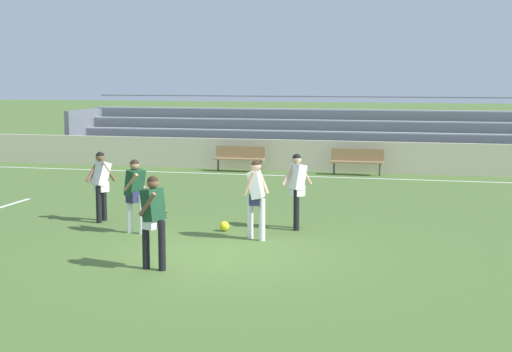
{
  "coord_description": "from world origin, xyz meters",
  "views": [
    {
      "loc": [
        3.94,
        -13.6,
        3.43
      ],
      "look_at": [
        -0.2,
        3.83,
        1.02
      ],
      "focal_mm": 53.37,
      "sensor_mm": 36.0,
      "label": 1
    }
  ],
  "objects_px": {
    "bench_far_right": "(357,159)",
    "player_white_pressing_high": "(101,180)",
    "bleacher_stand": "(354,135)",
    "soccer_ball": "(224,226)",
    "bench_near_wall_gap": "(240,156)",
    "player_white_dropping_back": "(256,193)",
    "player_dark_challenging": "(135,190)",
    "player_dark_deep_cover": "(153,214)",
    "player_white_wide_right": "(297,184)"
  },
  "relations": [
    {
      "from": "player_white_pressing_high",
      "to": "soccer_ball",
      "type": "height_order",
      "value": "player_white_pressing_high"
    },
    {
      "from": "player_white_wide_right",
      "to": "player_dark_challenging",
      "type": "distance_m",
      "value": 3.54
    },
    {
      "from": "bench_near_wall_gap",
      "to": "player_white_pressing_high",
      "type": "height_order",
      "value": "player_white_pressing_high"
    },
    {
      "from": "player_white_pressing_high",
      "to": "bench_far_right",
      "type": "bearing_deg",
      "value": 62.96
    },
    {
      "from": "bench_near_wall_gap",
      "to": "bench_far_right",
      "type": "xyz_separation_m",
      "value": [
        4.14,
        0.0,
        0.0
      ]
    },
    {
      "from": "bench_far_right",
      "to": "player_dark_challenging",
      "type": "relative_size",
      "value": 1.12
    },
    {
      "from": "player_white_dropping_back",
      "to": "player_dark_challenging",
      "type": "relative_size",
      "value": 1.03
    },
    {
      "from": "player_dark_deep_cover",
      "to": "player_white_pressing_high",
      "type": "bearing_deg",
      "value": 125.73
    },
    {
      "from": "player_dark_deep_cover",
      "to": "player_white_wide_right",
      "type": "bearing_deg",
      "value": 66.05
    },
    {
      "from": "bleacher_stand",
      "to": "bench_near_wall_gap",
      "type": "relative_size",
      "value": 12.63
    },
    {
      "from": "bench_near_wall_gap",
      "to": "player_white_dropping_back",
      "type": "height_order",
      "value": "player_white_dropping_back"
    },
    {
      "from": "bench_near_wall_gap",
      "to": "player_dark_challenging",
      "type": "xyz_separation_m",
      "value": [
        0.46,
        -10.77,
        0.41
      ]
    },
    {
      "from": "bleacher_stand",
      "to": "soccer_ball",
      "type": "xyz_separation_m",
      "value": [
        -1.4,
        -13.59,
        -0.97
      ]
    },
    {
      "from": "player_dark_deep_cover",
      "to": "player_white_pressing_high",
      "type": "distance_m",
      "value": 4.77
    },
    {
      "from": "player_dark_challenging",
      "to": "player_dark_deep_cover",
      "type": "bearing_deg",
      "value": -61.95
    },
    {
      "from": "player_white_pressing_high",
      "to": "soccer_ball",
      "type": "xyz_separation_m",
      "value": [
        3.09,
        -0.39,
        -0.87
      ]
    },
    {
      "from": "player_white_pressing_high",
      "to": "bleacher_stand",
      "type": "bearing_deg",
      "value": 71.2
    },
    {
      "from": "bench_near_wall_gap",
      "to": "bleacher_stand",
      "type": "bearing_deg",
      "value": 43.47
    },
    {
      "from": "player_white_pressing_high",
      "to": "player_dark_challenging",
      "type": "xyz_separation_m",
      "value": [
        1.28,
        -1.05,
        -0.02
      ]
    },
    {
      "from": "bleacher_stand",
      "to": "player_white_wide_right",
      "type": "distance_m",
      "value": 13.01
    },
    {
      "from": "bleacher_stand",
      "to": "player_white_pressing_high",
      "type": "bearing_deg",
      "value": -108.8
    },
    {
      "from": "player_white_dropping_back",
      "to": "bench_far_right",
      "type": "bearing_deg",
      "value": 84.72
    },
    {
      "from": "bench_far_right",
      "to": "player_white_pressing_high",
      "type": "distance_m",
      "value": 10.92
    },
    {
      "from": "bench_far_right",
      "to": "player_white_pressing_high",
      "type": "height_order",
      "value": "player_white_pressing_high"
    },
    {
      "from": "player_white_dropping_back",
      "to": "soccer_ball",
      "type": "xyz_separation_m",
      "value": [
        -0.87,
        0.66,
        -0.88
      ]
    },
    {
      "from": "bleacher_stand",
      "to": "soccer_ball",
      "type": "distance_m",
      "value": 13.7
    },
    {
      "from": "bench_near_wall_gap",
      "to": "soccer_ball",
      "type": "distance_m",
      "value": 10.37
    },
    {
      "from": "player_white_pressing_high",
      "to": "player_dark_deep_cover",
      "type": "bearing_deg",
      "value": -54.27
    },
    {
      "from": "player_white_dropping_back",
      "to": "player_white_wide_right",
      "type": "bearing_deg",
      "value": 63.35
    },
    {
      "from": "bench_near_wall_gap",
      "to": "player_white_pressing_high",
      "type": "xyz_separation_m",
      "value": [
        -0.82,
        -9.72,
        0.43
      ]
    },
    {
      "from": "bench_far_right",
      "to": "player_white_wide_right",
      "type": "xyz_separation_m",
      "value": [
        -0.37,
        -9.53,
        0.46
      ]
    },
    {
      "from": "bench_far_right",
      "to": "player_white_wide_right",
      "type": "distance_m",
      "value": 9.55
    },
    {
      "from": "soccer_ball",
      "to": "player_dark_deep_cover",
      "type": "bearing_deg",
      "value": -95.03
    },
    {
      "from": "player_dark_deep_cover",
      "to": "player_dark_challenging",
      "type": "distance_m",
      "value": 3.2
    },
    {
      "from": "bleacher_stand",
      "to": "player_dark_challenging",
      "type": "distance_m",
      "value": 14.61
    },
    {
      "from": "bench_far_right",
      "to": "player_dark_challenging",
      "type": "xyz_separation_m",
      "value": [
        -3.68,
        -10.77,
        0.41
      ]
    },
    {
      "from": "bench_near_wall_gap",
      "to": "player_dark_deep_cover",
      "type": "relative_size",
      "value": 1.08
    },
    {
      "from": "bench_far_right",
      "to": "player_white_pressing_high",
      "type": "bearing_deg",
      "value": -117.04
    },
    {
      "from": "player_white_dropping_back",
      "to": "player_dark_deep_cover",
      "type": "bearing_deg",
      "value": -112.72
    },
    {
      "from": "bench_near_wall_gap",
      "to": "player_dark_challenging",
      "type": "bearing_deg",
      "value": -87.54
    },
    {
      "from": "bleacher_stand",
      "to": "player_white_dropping_back",
      "type": "relative_size",
      "value": 13.65
    },
    {
      "from": "bench_far_right",
      "to": "player_white_dropping_back",
      "type": "distance_m",
      "value": 10.83
    },
    {
      "from": "bleacher_stand",
      "to": "player_white_dropping_back",
      "type": "distance_m",
      "value": 14.27
    },
    {
      "from": "bench_far_right",
      "to": "player_dark_deep_cover",
      "type": "bearing_deg",
      "value": -99.09
    },
    {
      "from": "bleacher_stand",
      "to": "player_dark_deep_cover",
      "type": "distance_m",
      "value": 17.16
    },
    {
      "from": "bench_near_wall_gap",
      "to": "bench_far_right",
      "type": "bearing_deg",
      "value": 0.0
    },
    {
      "from": "bench_near_wall_gap",
      "to": "player_dark_deep_cover",
      "type": "bearing_deg",
      "value": -81.76
    },
    {
      "from": "bench_far_right",
      "to": "bleacher_stand",
      "type": "bearing_deg",
      "value": 97.63
    },
    {
      "from": "bleacher_stand",
      "to": "player_white_pressing_high",
      "type": "height_order",
      "value": "bleacher_stand"
    },
    {
      "from": "bench_far_right",
      "to": "player_dark_challenging",
      "type": "bearing_deg",
      "value": -108.88
    }
  ]
}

